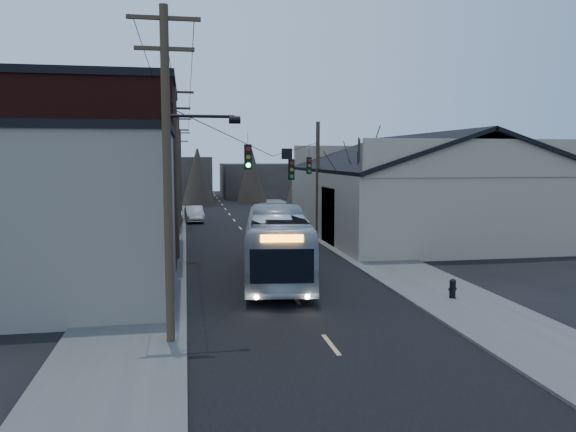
% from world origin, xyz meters
% --- Properties ---
extents(ground, '(160.00, 160.00, 0.00)m').
position_xyz_m(ground, '(0.00, 0.00, 0.00)').
color(ground, black).
rests_on(ground, ground).
extents(road_surface, '(9.00, 110.00, 0.02)m').
position_xyz_m(road_surface, '(0.00, 30.00, 0.01)').
color(road_surface, black).
rests_on(road_surface, ground).
extents(sidewalk_left, '(4.00, 110.00, 0.12)m').
position_xyz_m(sidewalk_left, '(-6.50, 30.00, 0.06)').
color(sidewalk_left, '#474744').
rests_on(sidewalk_left, ground).
extents(sidewalk_right, '(4.00, 110.00, 0.12)m').
position_xyz_m(sidewalk_right, '(6.50, 30.00, 0.06)').
color(sidewalk_right, '#474744').
rests_on(sidewalk_right, ground).
extents(building_clapboard, '(8.00, 8.00, 7.00)m').
position_xyz_m(building_clapboard, '(-9.00, 9.00, 3.50)').
color(building_clapboard, slate).
rests_on(building_clapboard, ground).
extents(building_brick, '(10.00, 12.00, 10.00)m').
position_xyz_m(building_brick, '(-10.00, 20.00, 5.00)').
color(building_brick, black).
rests_on(building_brick, ground).
extents(building_left_far, '(9.00, 14.00, 7.00)m').
position_xyz_m(building_left_far, '(-9.50, 36.00, 3.50)').
color(building_left_far, '#322D28').
rests_on(building_left_far, ground).
extents(warehouse, '(16.16, 20.60, 7.73)m').
position_xyz_m(warehouse, '(13.00, 25.00, 2.70)').
color(warehouse, tan).
rests_on(warehouse, ground).
extents(building_far_left, '(10.00, 12.00, 6.00)m').
position_xyz_m(building_far_left, '(-6.00, 65.00, 3.00)').
color(building_far_left, '#322D28').
rests_on(building_far_left, ground).
extents(building_far_right, '(12.00, 14.00, 5.00)m').
position_xyz_m(building_far_right, '(7.00, 70.00, 2.50)').
color(building_far_right, '#322D28').
rests_on(building_far_right, ground).
extents(bare_tree, '(0.40, 0.40, 7.20)m').
position_xyz_m(bare_tree, '(6.50, 20.00, 3.60)').
color(bare_tree, black).
rests_on(bare_tree, ground).
extents(utility_lines, '(11.24, 45.28, 10.50)m').
position_xyz_m(utility_lines, '(-3.11, 24.14, 4.95)').
color(utility_lines, '#382B1E').
rests_on(utility_lines, ground).
extents(bus, '(4.46, 12.52, 3.41)m').
position_xyz_m(bus, '(-0.06, 12.22, 1.71)').
color(bus, '#A8ADB4').
rests_on(bus, ground).
extents(parked_car, '(1.84, 4.54, 1.46)m').
position_xyz_m(parked_car, '(-3.74, 37.54, 0.73)').
color(parked_car, '#A3A6AB').
rests_on(parked_car, ground).
extents(fire_hydrant, '(0.39, 0.28, 0.81)m').
position_xyz_m(fire_hydrant, '(6.39, 6.51, 0.55)').
color(fire_hydrant, black).
rests_on(fire_hydrant, sidewalk_right).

